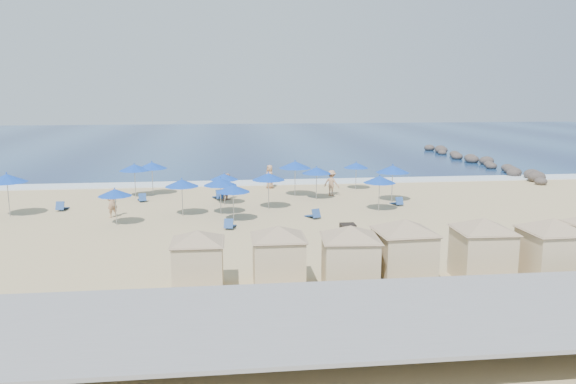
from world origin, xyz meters
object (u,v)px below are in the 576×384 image
Objects in this scene: trash_bin at (348,231)px; cabana_5 at (552,242)px; beachgoer_3 at (270,177)px; umbrella_11 at (380,179)px; umbrella_2 at (134,167)px; umbrella_13 at (220,182)px; umbrella_9 at (356,165)px; umbrella_10 at (393,169)px; umbrella_1 at (115,193)px; beachgoer_0 at (112,203)px; rock_jetty at (477,160)px; cabana_4 at (483,241)px; beachgoer_1 at (228,187)px; umbrella_3 at (182,183)px; umbrella_8 at (268,177)px; beachgoer_2 at (332,183)px; umbrella_7 at (295,165)px; umbrella_12 at (317,170)px; cabana_0 at (198,252)px; umbrella_5 at (224,177)px; umbrella_6 at (233,188)px; umbrella_4 at (152,165)px; cabana_3 at (404,243)px; cabana_2 at (350,249)px; cabana_1 at (278,248)px; umbrella_0 at (7,178)px.

trash_bin is 0.17× the size of cabana_5.
cabana_5 reaches higher than beachgoer_3.
trash_bin is 7.31m from umbrella_11.
umbrella_13 is at bearing -46.84° from umbrella_2.
umbrella_10 is at bearing -75.35° from umbrella_9.
trash_bin is 10.05m from cabana_5.
beachgoer_0 is (-0.59, 2.12, -1.01)m from umbrella_1.
trash_bin is at bearing -126.04° from rock_jetty.
umbrella_2 is at bearing 129.97° from cabana_4.
umbrella_3 is at bearing -178.93° from beachgoer_1.
cabana_4 is 1.84× the size of umbrella_8.
beachgoer_1 is at bearing 172.88° from beachgoer_0.
trash_bin is 10.57m from umbrella_10.
umbrella_1 is 15.83m from beachgoer_2.
umbrella_7 is (-21.10, -15.53, 1.95)m from rock_jetty.
cabana_5 is at bearing -46.54° from umbrella_2.
umbrella_1 is at bearing -88.89° from umbrella_2.
umbrella_2 reaches higher than umbrella_12.
beachgoer_1 is (-10.01, 17.91, -0.68)m from cabana_4.
cabana_0 reaches higher than umbrella_11.
cabana_0 reaches higher than umbrella_2.
umbrella_10 reaches higher than beachgoer_0.
cabana_4 is at bearing -87.65° from umbrella_11.
umbrella_11 is 10.65m from beachgoer_1.
umbrella_13 is (2.33, 0.07, 0.02)m from umbrella_3.
umbrella_8 is 1.30× the size of beachgoer_1.
umbrella_5 is 5.06m from umbrella_6.
rock_jetty is at bearing -25.25° from beachgoer_1.
beachgoer_1 is 5.53m from beachgoer_3.
umbrella_9 is 1.19× the size of beachgoer_3.
rock_jetty is at bearing 172.47° from beachgoer_0.
beachgoer_3 is at bearing -2.23° from beachgoer_2.
cabana_5 is at bearing 104.93° from beachgoer_0.
umbrella_7 is at bearing -9.74° from umbrella_4.
umbrella_13 is (5.93, 2.06, 0.16)m from umbrella_1.
cabana_3 is at bearing -88.12° from umbrella_12.
umbrella_7 is at bearing 164.35° from beachgoer_0.
umbrella_5 is at bearing 85.36° from umbrella_13.
umbrella_3 is 0.99× the size of umbrella_12.
rock_jetty is at bearing 36.36° from umbrella_7.
cabana_2 is (-1.60, -7.37, 1.21)m from trash_bin.
umbrella_2 is at bearing -93.32° from beachgoer_3.
rock_jetty is 26.28m from umbrella_7.
trash_bin is 7.06m from cabana_3.
cabana_1 is 0.94× the size of cabana_4.
umbrella_7 is 7.58m from umbrella_13.
umbrella_4 is (7.83, 6.19, -0.18)m from umbrella_0.
umbrella_12 is (-19.75, -16.78, 1.70)m from rock_jetty.
cabana_5 is at bearing -52.61° from umbrella_5.
cabana_2 reaches higher than umbrella_0.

